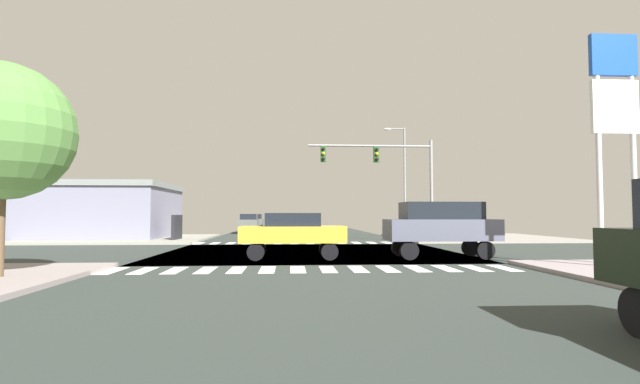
# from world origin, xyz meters

# --- Properties ---
(ground) EXTENTS (90.00, 90.00, 0.05)m
(ground) POSITION_xyz_m (0.00, 0.00, -0.03)
(ground) COLOR #2C3431
(sidewalk_corner_ne) EXTENTS (12.00, 12.00, 0.14)m
(sidewalk_corner_ne) POSITION_xyz_m (13.00, 12.00, 0.07)
(sidewalk_corner_ne) COLOR gray
(sidewalk_corner_ne) RESTS_ON ground
(sidewalk_corner_nw) EXTENTS (12.00, 12.00, 0.14)m
(sidewalk_corner_nw) POSITION_xyz_m (-13.00, 12.00, 0.07)
(sidewalk_corner_nw) COLOR gray
(sidewalk_corner_nw) RESTS_ON ground
(crosswalk_near) EXTENTS (13.50, 2.00, 0.01)m
(crosswalk_near) POSITION_xyz_m (-0.25, -7.30, 0.00)
(crosswalk_near) COLOR white
(crosswalk_near) RESTS_ON ground
(crosswalk_far) EXTENTS (13.50, 2.00, 0.01)m
(crosswalk_far) POSITION_xyz_m (-0.25, 7.30, 0.00)
(crosswalk_far) COLOR white
(crosswalk_far) RESTS_ON ground
(traffic_signal_mast) EXTENTS (8.09, 0.55, 6.64)m
(traffic_signal_mast) POSITION_xyz_m (4.99, 6.89, 4.96)
(traffic_signal_mast) COLOR gray
(traffic_signal_mast) RESTS_ON ground
(gas_station_sign) EXTENTS (1.60, 0.20, 7.86)m
(gas_station_sign) POSITION_xyz_m (9.80, -8.07, 5.43)
(gas_station_sign) COLOR silver
(gas_station_sign) RESTS_ON ground
(street_lamp) EXTENTS (1.78, 0.32, 8.88)m
(street_lamp) POSITION_xyz_m (8.02, 14.44, 5.25)
(street_lamp) COLOR gray
(street_lamp) RESTS_ON ground
(bank_building) EXTENTS (14.20, 9.41, 4.14)m
(bank_building) POSITION_xyz_m (-16.42, 13.33, 2.08)
(bank_building) COLOR slate
(bank_building) RESTS_ON ground
(sidewalk_tree) EXTENTS (3.78, 3.78, 5.99)m
(sidewalk_tree) POSITION_xyz_m (-8.89, -9.64, 4.09)
(sidewalk_tree) COLOR brown
(sidewalk_tree) RESTS_ON ground
(sedan_nearside_1) EXTENTS (1.80, 4.30, 1.88)m
(sedan_nearside_1) POSITION_xyz_m (-5.00, 30.81, 1.12)
(sedan_nearside_1) COLOR black
(sedan_nearside_1) RESTS_ON ground
(suv_farside_1) EXTENTS (4.60, 1.96, 2.34)m
(suv_farside_1) POSITION_xyz_m (5.33, -3.50, 1.39)
(suv_farside_1) COLOR black
(suv_farside_1) RESTS_ON ground
(sedan_queued_2) EXTENTS (4.30, 1.80, 1.88)m
(sedan_queued_2) POSITION_xyz_m (-0.90, -3.50, 1.12)
(sedan_queued_2) COLOR black
(sedan_queued_2) RESTS_ON ground
(sedan_middle_4) EXTENTS (1.80, 4.30, 1.88)m
(sedan_middle_4) POSITION_xyz_m (-5.00, 23.35, 1.12)
(sedan_middle_4) COLOR black
(sedan_middle_4) RESTS_ON ground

